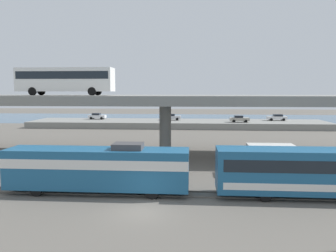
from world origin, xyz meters
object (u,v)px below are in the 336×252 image
at_px(parked_car_3, 239,119).
at_px(train_locomotive, 89,167).
at_px(parked_car_2, 172,117).
at_px(parked_car_0, 277,117).
at_px(transit_bus_on_overpass, 65,79).
at_px(service_truck_west, 280,159).
at_px(parked_car_1, 97,116).

bearing_deg(parked_car_3, train_locomotive, -111.19).
xyz_separation_m(parked_car_2, parked_car_3, (15.32, -4.05, 0.00)).
bearing_deg(parked_car_0, transit_bus_on_overpass, 47.43).
height_order(service_truck_west, parked_car_3, service_truck_west).
bearing_deg(parked_car_2, parked_car_3, -14.80).
bearing_deg(transit_bus_on_overpass, parked_car_0, 47.43).
relative_size(service_truck_west, parked_car_3, 1.62).
bearing_deg(service_truck_west, parked_car_2, 106.97).
relative_size(parked_car_1, parked_car_3, 0.98).
height_order(train_locomotive, parked_car_3, train_locomotive).
xyz_separation_m(transit_bus_on_overpass, parked_car_0, (35.44, 38.58, -7.70)).
bearing_deg(parked_car_3, parked_car_1, 170.99).
xyz_separation_m(service_truck_west, parked_car_3, (1.53, 41.16, 0.54)).
bearing_deg(service_truck_west, parked_car_0, 76.69).
xyz_separation_m(parked_car_0, parked_car_2, (-24.64, -0.63, -0.00)).
relative_size(service_truck_west, parked_car_0, 1.51).
xyz_separation_m(transit_bus_on_overpass, service_truck_west, (24.59, -7.26, -8.24)).
bearing_deg(parked_car_1, transit_bus_on_overpass, -79.08).
bearing_deg(parked_car_3, transit_bus_on_overpass, -127.61).
relative_size(service_truck_west, parked_car_2, 1.59).
height_order(transit_bus_on_overpass, parked_car_3, transit_bus_on_overpass).
bearing_deg(train_locomotive, parked_car_1, -74.48).
relative_size(transit_bus_on_overpass, parked_car_1, 2.91).
xyz_separation_m(train_locomotive, parked_car_0, (28.08, 53.08, -0.02)).
bearing_deg(train_locomotive, transit_bus_on_overpass, -63.11).
bearing_deg(parked_car_1, parked_car_3, -9.01).
bearing_deg(train_locomotive, service_truck_west, -157.20).
distance_m(transit_bus_on_overpass, parked_car_0, 52.95).
xyz_separation_m(train_locomotive, parked_car_3, (18.76, 48.40, -0.02)).
distance_m(train_locomotive, service_truck_west, 18.70).
bearing_deg(parked_car_3, service_truck_west, -92.12).
height_order(parked_car_0, parked_car_1, same).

